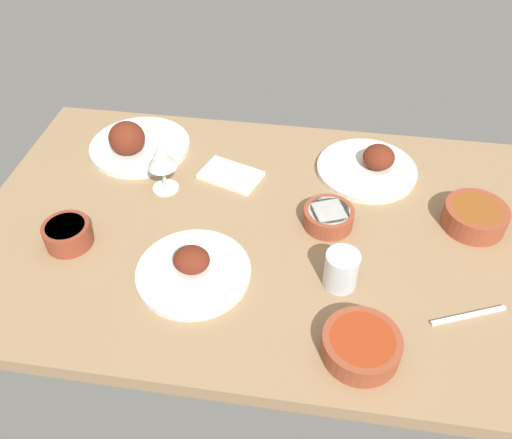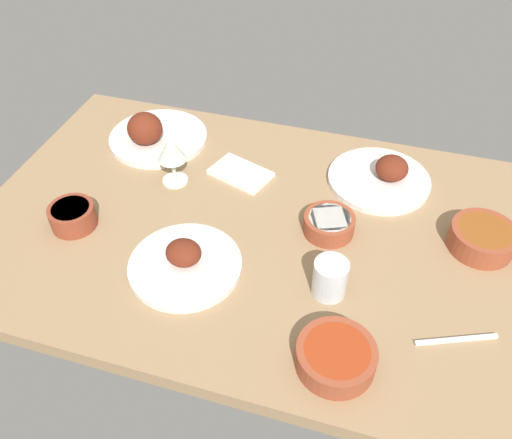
# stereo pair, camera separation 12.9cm
# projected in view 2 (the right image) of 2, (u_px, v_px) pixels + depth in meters

# --- Properties ---
(dining_table) EXTENTS (1.40, 0.90, 0.04)m
(dining_table) POSITION_uv_depth(u_px,v_px,m) (256.00, 231.00, 1.32)
(dining_table) COLOR #937551
(dining_table) RESTS_ON ground
(plate_center_main) EXTENTS (0.27, 0.27, 0.08)m
(plate_center_main) POSITION_uv_depth(u_px,v_px,m) (382.00, 176.00, 1.41)
(plate_center_main) COLOR silver
(plate_center_main) RESTS_ON dining_table
(plate_near_viewer) EXTENTS (0.26, 0.26, 0.07)m
(plate_near_viewer) POSITION_uv_depth(u_px,v_px,m) (185.00, 262.00, 1.19)
(plate_near_viewer) COLOR silver
(plate_near_viewer) RESTS_ON dining_table
(plate_far_side) EXTENTS (0.29, 0.29, 0.11)m
(plate_far_side) POSITION_uv_depth(u_px,v_px,m) (153.00, 134.00, 1.54)
(plate_far_side) COLOR silver
(plate_far_side) RESTS_ON dining_table
(bowl_sauce) EXTENTS (0.16, 0.16, 0.05)m
(bowl_sauce) POSITION_uv_depth(u_px,v_px,m) (336.00, 356.00, 1.00)
(bowl_sauce) COLOR brown
(bowl_sauce) RESTS_ON dining_table
(bowl_pasta) EXTENTS (0.11, 0.11, 0.06)m
(bowl_pasta) POSITION_uv_depth(u_px,v_px,m) (72.00, 216.00, 1.28)
(bowl_pasta) COLOR brown
(bowl_pasta) RESTS_ON dining_table
(bowl_cream) EXTENTS (0.12, 0.12, 0.05)m
(bowl_cream) POSITION_uv_depth(u_px,v_px,m) (329.00, 224.00, 1.27)
(bowl_cream) COLOR brown
(bowl_cream) RESTS_ON dining_table
(bowl_soup) EXTENTS (0.15, 0.15, 0.06)m
(bowl_soup) POSITION_uv_depth(u_px,v_px,m) (482.00, 238.00, 1.23)
(bowl_soup) COLOR brown
(bowl_soup) RESTS_ON dining_table
(wine_glass) EXTENTS (0.08, 0.08, 0.14)m
(wine_glass) POSITION_uv_depth(u_px,v_px,m) (171.00, 151.00, 1.36)
(wine_glass) COLOR silver
(wine_glass) RESTS_ON dining_table
(water_tumbler) EXTENTS (0.08, 0.08, 0.09)m
(water_tumbler) POSITION_uv_depth(u_px,v_px,m) (330.00, 278.00, 1.12)
(water_tumbler) COLOR silver
(water_tumbler) RESTS_ON dining_table
(folded_napkin) EXTENTS (0.19, 0.15, 0.01)m
(folded_napkin) POSITION_uv_depth(u_px,v_px,m) (241.00, 173.00, 1.44)
(folded_napkin) COLOR white
(folded_napkin) RESTS_ON dining_table
(fork_loose) EXTENTS (0.16, 0.07, 0.01)m
(fork_loose) POSITION_uv_depth(u_px,v_px,m) (456.00, 340.00, 1.06)
(fork_loose) COLOR silver
(fork_loose) RESTS_ON dining_table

